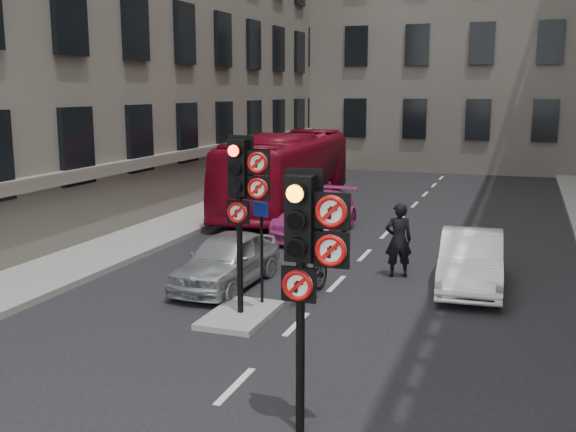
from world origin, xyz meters
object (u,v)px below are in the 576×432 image
Objects in this scene: car_silver at (227,260)px; signal_near at (307,247)px; motorcycle at (311,273)px; motorcyclist at (399,240)px; signal_far at (243,187)px; car_pink at (316,214)px; bus_red at (287,172)px; info_sign at (261,238)px; car_white at (471,260)px.

signal_near is at bearing -55.43° from car_silver.
motorcyclist reaches higher than motorcycle.
signal_far is 0.77× the size of car_pink.
bus_red reaches higher than motorcycle.
motorcycle is at bearing -71.09° from bus_red.
car_silver is 2.08m from info_sign.
bus_red is (-5.99, 16.27, -1.11)m from signal_near.
signal_near is 1.00× the size of signal_far.
signal_near is 1.65× the size of info_sign.
motorcyclist reaches higher than car_silver.
car_white is (5.45, 1.74, 0.02)m from car_silver.
car_white is at bearing 144.76° from motorcyclist.
signal_near is 1.94× the size of motorcycle.
info_sign is (3.48, -11.53, 0.04)m from bus_red.
car_pink is 7.57m from info_sign.
car_pink is (-3.59, 12.18, -1.91)m from signal_near.
car_white is at bearing 42.06° from signal_far.
motorcycle is at bearing 32.98° from motorcyclist.
car_white is at bearing 55.62° from info_sign.
car_white is (1.55, 7.74, -1.93)m from signal_near.
info_sign is at bearing 82.95° from signal_far.
info_sign is (-0.74, -1.12, 0.97)m from motorcycle.
signal_near reaches higher than bus_red.
info_sign reaches higher than car_white.
bus_red is 11.27m from motorcycle.
bus_red is 12.04m from info_sign.
car_white reaches higher than motorcycle.
signal_far is 1.65× the size of info_sign.
signal_far is at bearing 37.28° from motorcyclist.
signal_near is at bearing -43.01° from info_sign.
car_pink is 2.52× the size of motorcycle.
bus_red is at bearing 118.73° from motorcycle.
signal_near is 4.77m from signal_far.
car_white is 3.82m from motorcycle.
motorcycle is (4.22, -10.41, -0.92)m from bus_red.
car_white is at bearing 78.69° from signal_near.
car_white is 1.84× the size of info_sign.
car_white is 2.17× the size of motorcycle.
signal_far is 1.40m from info_sign.
bus_red is at bearing 110.20° from signal_near.
signal_near is 6.45m from motorcycle.
car_pink is at bearing 117.33° from info_sign.
bus_red is (-3.39, 12.27, -1.23)m from signal_far.
car_white is 6.79m from car_pink.
bus_red is 9.98m from motorcyclist.
car_silver is 2.02× the size of motorcycle.
car_silver is (-1.30, 2.01, -2.07)m from signal_far.
signal_far is at bearing -55.55° from car_silver.
car_silver is at bearing 156.66° from info_sign.
motorcycle is (0.83, 1.86, -2.15)m from signal_far.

